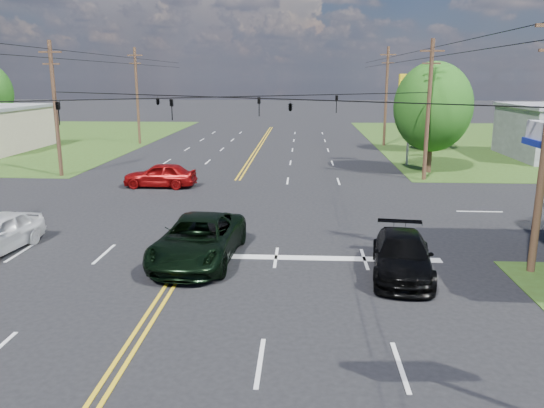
# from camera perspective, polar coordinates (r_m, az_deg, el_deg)

# --- Properties ---
(ground) EXTENTS (280.00, 280.00, 0.00)m
(ground) POSITION_cam_1_polar(r_m,az_deg,el_deg) (29.24, -5.64, -0.45)
(ground) COLOR black
(ground) RESTS_ON ground
(stop_bar) EXTENTS (10.00, 0.50, 0.02)m
(stop_bar) POSITION_cam_1_polar(r_m,az_deg,el_deg) (21.22, 4.50, -5.86)
(stop_bar) COLOR silver
(stop_bar) RESTS_ON ground
(pole_nw) EXTENTS (1.60, 0.28, 9.50)m
(pole_nw) POSITION_cam_1_polar(r_m,az_deg,el_deg) (41.00, -22.28, 9.58)
(pole_nw) COLOR #3F271A
(pole_nw) RESTS_ON ground
(pole_ne) EXTENTS (1.60, 0.28, 9.50)m
(pole_ne) POSITION_cam_1_polar(r_m,az_deg,el_deg) (38.04, 16.47, 9.80)
(pole_ne) COLOR #3F271A
(pole_ne) RESTS_ON ground
(pole_left_far) EXTENTS (1.60, 0.28, 10.00)m
(pole_left_far) POSITION_cam_1_polar(r_m,az_deg,el_deg) (58.72, -14.31, 11.30)
(pole_left_far) COLOR #3F271A
(pole_left_far) RESTS_ON ground
(pole_right_far) EXTENTS (1.60, 0.28, 10.00)m
(pole_right_far) POSITION_cam_1_polar(r_m,az_deg,el_deg) (56.69, 12.18, 11.35)
(pole_right_far) COLOR #3F271A
(pole_right_far) RESTS_ON ground
(span_wire_signals) EXTENTS (26.00, 18.00, 1.13)m
(span_wire_signals) POSITION_cam_1_polar(r_m,az_deg,el_deg) (28.40, -5.92, 11.37)
(span_wire_signals) COLOR black
(span_wire_signals) RESTS_ON ground
(power_lines) EXTENTS (26.04, 100.00, 0.64)m
(power_lines) POSITION_cam_1_polar(r_m,az_deg,el_deg) (26.45, -6.77, 16.84)
(power_lines) COLOR black
(power_lines) RESTS_ON ground
(tree_right_a) EXTENTS (5.70, 5.70, 8.18)m
(tree_right_a) POSITION_cam_1_polar(r_m,az_deg,el_deg) (41.19, 16.91, 9.95)
(tree_right_a) COLOR #3F271A
(tree_right_a) RESTS_ON ground
(tree_right_b) EXTENTS (4.94, 4.94, 7.09)m
(tree_right_b) POSITION_cam_1_polar(r_m,az_deg,el_deg) (53.46, 16.54, 9.96)
(tree_right_b) COLOR #3F271A
(tree_right_b) RESTS_ON ground
(pickup_dkgreen) EXTENTS (3.27, 6.38, 1.72)m
(pickup_dkgreen) POSITION_cam_1_polar(r_m,az_deg,el_deg) (20.86, -7.91, -3.81)
(pickup_dkgreen) COLOR black
(pickup_dkgreen) RESTS_ON ground
(suv_black) EXTENTS (2.69, 5.32, 1.48)m
(suv_black) POSITION_cam_1_polar(r_m,az_deg,el_deg) (19.82, 13.81, -5.39)
(suv_black) COLOR black
(suv_black) RESTS_ON ground
(sedan_red) EXTENTS (4.73, 2.02, 1.59)m
(sedan_red) POSITION_cam_1_polar(r_m,az_deg,el_deg) (35.33, -11.95, 3.07)
(sedan_red) COLOR maroon
(sedan_red) RESTS_ON ground
(polesign_ne) EXTENTS (2.04, 0.49, 7.35)m
(polesign_ne) POSITION_cam_1_polar(r_m,az_deg,el_deg) (44.31, 14.71, 11.28)
(polesign_ne) COLOR #A5A5AA
(polesign_ne) RESTS_ON ground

